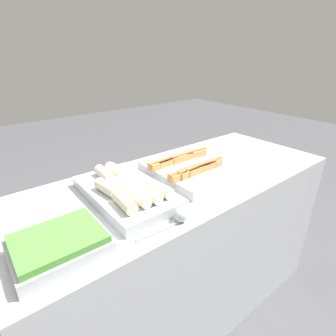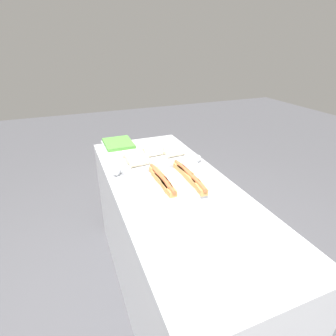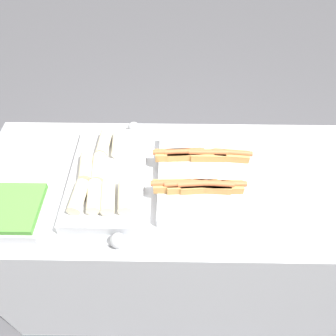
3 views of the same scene
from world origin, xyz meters
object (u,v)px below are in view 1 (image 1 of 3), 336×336
at_px(tray_wraps, 126,191).
at_px(tray_side_front, 59,245).
at_px(tray_hotdogs, 188,169).
at_px(serving_spoon_near, 179,217).
at_px(serving_spoon_far, 109,168).

distance_m(tray_wraps, tray_side_front, 0.40).
relative_size(tray_hotdogs, serving_spoon_near, 1.92).
distance_m(tray_hotdogs, tray_wraps, 0.39).
bearing_deg(tray_side_front, tray_wraps, 26.80).
distance_m(tray_wraps, serving_spoon_near, 0.30).
xyz_separation_m(tray_wraps, tray_side_front, (-0.36, -0.18, -0.00)).
bearing_deg(tray_wraps, tray_hotdogs, 1.03).
relative_size(tray_side_front, serving_spoon_near, 1.25).
xyz_separation_m(tray_side_front, serving_spoon_far, (0.43, 0.49, -0.01)).
bearing_deg(serving_spoon_far, tray_wraps, -103.30).
xyz_separation_m(tray_side_front, serving_spoon_near, (0.43, -0.11, -0.01)).
distance_m(tray_side_front, serving_spoon_far, 0.65).
bearing_deg(tray_wraps, tray_side_front, -153.20).
distance_m(serving_spoon_near, serving_spoon_far, 0.60).
relative_size(serving_spoon_near, serving_spoon_far, 0.96).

